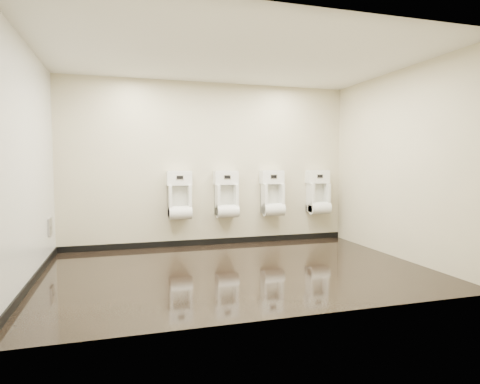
% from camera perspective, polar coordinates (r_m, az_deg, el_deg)
% --- Properties ---
extents(ground, '(5.00, 3.50, 0.00)m').
position_cam_1_polar(ground, '(5.45, -0.28, -10.95)').
color(ground, black).
rests_on(ground, ground).
extents(ceiling, '(5.00, 3.50, 0.00)m').
position_cam_1_polar(ceiling, '(5.45, -0.29, 18.81)').
color(ceiling, silver).
extents(back_wall, '(5.00, 0.02, 2.80)m').
position_cam_1_polar(back_wall, '(6.97, -4.27, 3.93)').
color(back_wall, beige).
rests_on(back_wall, ground).
extents(front_wall, '(5.00, 0.02, 2.80)m').
position_cam_1_polar(front_wall, '(3.62, 7.39, 3.86)').
color(front_wall, beige).
rests_on(front_wall, ground).
extents(left_wall, '(0.02, 3.50, 2.80)m').
position_cam_1_polar(left_wall, '(5.17, -28.03, 3.46)').
color(left_wall, beige).
rests_on(left_wall, ground).
extents(right_wall, '(0.02, 3.50, 2.80)m').
position_cam_1_polar(right_wall, '(6.42, 21.73, 3.66)').
color(right_wall, beige).
rests_on(right_wall, ground).
extents(tile_overlay_left, '(0.01, 3.50, 2.80)m').
position_cam_1_polar(tile_overlay_left, '(5.17, -27.98, 3.46)').
color(tile_overlay_left, white).
rests_on(tile_overlay_left, ground).
extents(skirting_back, '(5.00, 0.02, 0.10)m').
position_cam_1_polar(skirting_back, '(7.09, -4.19, -7.05)').
color(skirting_back, black).
rests_on(skirting_back, ground).
extents(skirting_left, '(0.02, 3.50, 0.10)m').
position_cam_1_polar(skirting_left, '(5.34, -27.42, -11.16)').
color(skirting_left, black).
rests_on(skirting_left, ground).
extents(access_panel, '(0.04, 0.25, 0.25)m').
position_cam_1_polar(access_panel, '(6.41, -25.43, -4.52)').
color(access_panel, '#9E9EA3').
rests_on(access_panel, left_wall).
extents(urinal_0, '(0.42, 0.32, 0.79)m').
position_cam_1_polar(urinal_0, '(6.76, -8.58, -0.97)').
color(urinal_0, white).
rests_on(urinal_0, back_wall).
extents(urinal_1, '(0.42, 0.32, 0.79)m').
position_cam_1_polar(urinal_1, '(6.91, -1.93, -0.82)').
color(urinal_1, white).
rests_on(urinal_1, back_wall).
extents(urinal_2, '(0.42, 0.32, 0.79)m').
position_cam_1_polar(urinal_2, '(7.17, 4.65, -0.66)').
color(urinal_2, white).
rests_on(urinal_2, back_wall).
extents(urinal_3, '(0.42, 0.32, 0.79)m').
position_cam_1_polar(urinal_3, '(7.54, 11.07, -0.49)').
color(urinal_3, white).
rests_on(urinal_3, back_wall).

